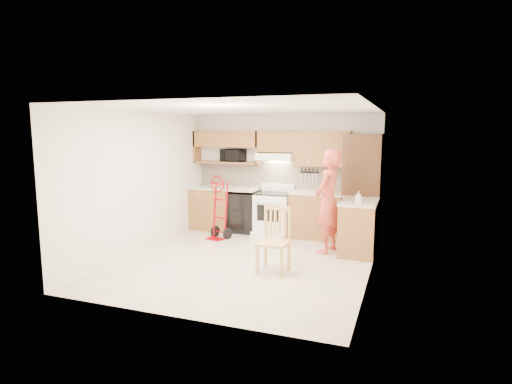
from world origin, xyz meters
The scene contains 28 objects.
floor centered at (0.00, 0.00, -0.01)m, with size 4.00×4.50×0.02m, color #C0B5A3.
ceiling centered at (0.00, 0.00, 2.51)m, with size 4.00×4.50×0.02m, color white.
wall_back centered at (0.00, 2.26, 1.25)m, with size 4.00×0.02×2.50m, color silver.
wall_front centered at (0.00, -2.26, 1.25)m, with size 4.00×0.02×2.50m, color silver.
wall_left centered at (-2.01, 0.00, 1.25)m, with size 0.02×4.50×2.50m, color silver.
wall_right centered at (2.01, 0.00, 1.25)m, with size 0.02×4.50×2.50m, color silver.
backsplash centered at (0.00, 2.23, 1.20)m, with size 3.92×0.03×0.55m, color beige.
lower_cab_left centered at (-1.55, 1.95, 0.45)m, with size 0.90×0.60×0.90m, color #985D33.
dishwasher centered at (-0.80, 1.95, 0.42)m, with size 0.60×0.60×0.85m, color black.
lower_cab_right centered at (0.83, 1.95, 0.45)m, with size 1.14×0.60×0.90m, color #985D33.
countertop_left centered at (-1.25, 1.95, 0.92)m, with size 1.50×0.63×0.04m, color #BCB192.
countertop_right centered at (0.83, 1.95, 0.92)m, with size 1.14×0.63×0.04m, color #BCB192.
cab_return_right centered at (1.70, 1.15, 0.45)m, with size 0.60×1.00×0.90m, color #985D33.
countertop_return centered at (1.70, 1.15, 0.92)m, with size 0.63×1.00×0.04m, color #BCB192.
pantry_tall centered at (1.65, 1.95, 1.05)m, with size 0.70×0.60×2.10m, color #55371B.
upper_cab_left centered at (-1.25, 2.08, 1.98)m, with size 1.50×0.33×0.34m, color #985D33.
upper_shelf_mw centered at (-1.25, 2.08, 1.47)m, with size 1.50×0.33×0.04m, color #985D33.
upper_cab_center centered at (-0.12, 2.08, 1.94)m, with size 0.76×0.33×0.44m, color #985D33.
upper_cab_right centered at (0.83, 2.08, 1.80)m, with size 1.14×0.33×0.70m, color #985D33.
range_hood centered at (-0.12, 2.02, 1.63)m, with size 0.76×0.46×0.14m, color white.
knife_strip centered at (0.55, 2.21, 1.24)m, with size 0.40×0.05×0.29m, color black, non-canonical shape.
microwave centered at (-1.11, 2.08, 1.63)m, with size 0.49×0.33×0.27m, color black.
range centered at (-0.11, 1.81, 0.53)m, with size 0.71×0.94×1.05m, color white, non-canonical shape.
person centered at (1.17, 1.02, 0.92)m, with size 0.67×0.44×1.85m, color #CC4738.
hand_truck centered at (-1.07, 1.19, 0.57)m, with size 0.45×0.41×1.15m, color #A30009, non-canonical shape.
dining_chair centered at (0.59, -0.35, 0.50)m, with size 0.45×0.49×1.00m, color tan, non-canonical shape.
soap_bottle centered at (1.70, 0.92, 1.04)m, with size 0.09×0.10×0.21m, color white.
bowl centered at (-1.49, 1.95, 0.97)m, with size 0.23×0.23×0.06m, color white.
Camera 1 is at (2.48, -6.28, 2.16)m, focal length 29.41 mm.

